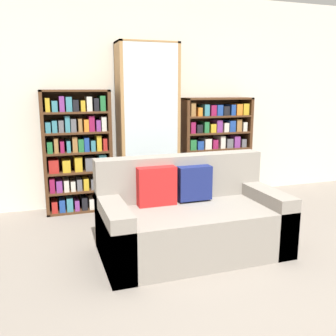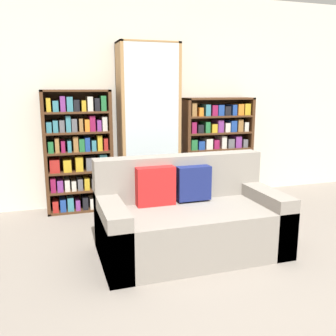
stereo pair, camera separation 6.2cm
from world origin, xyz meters
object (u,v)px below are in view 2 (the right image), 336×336
Objects in this scene: display_cabinet at (149,126)px; bookshelf_right at (217,149)px; bookshelf_left at (78,152)px; couch at (189,220)px; wine_bottle at (206,198)px.

bookshelf_right is at bearing 0.94° from display_cabinet.
bookshelf_left is at bearing -180.00° from bookshelf_right.
bookshelf_left is 0.94m from display_cabinet.
bookshelf_left reaches higher than bookshelf_right.
bookshelf_left is (-0.86, 1.57, 0.43)m from couch.
bookshelf_left is at bearing 118.62° from couch.
couch is at bearing -91.20° from display_cabinet.
display_cabinet is 5.96× the size of wine_bottle.
couch is 0.81× the size of display_cabinet.
display_cabinet is at bearing 88.80° from couch.
wine_bottle is (-0.35, -0.47, -0.54)m from bookshelf_right.
couch is 1.30m from wine_bottle.
wine_bottle is at bearing 59.37° from couch.
wine_bottle is (1.51, -0.47, -0.59)m from bookshelf_left.
couch is 1.12× the size of bookshelf_left.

